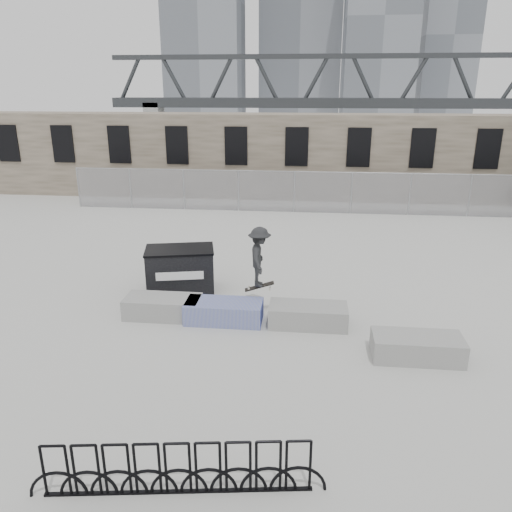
{
  "coord_description": "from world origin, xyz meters",
  "views": [
    {
      "loc": [
        0.71,
        -11.6,
        5.83
      ],
      "look_at": [
        -0.72,
        1.71,
        1.3
      ],
      "focal_mm": 35.0,
      "sensor_mm": 36.0,
      "label": 1
    }
  ],
  "objects_px": {
    "planter_center_right": "(308,314)",
    "planter_offset": "(417,346)",
    "dumpster": "(180,269)",
    "planter_far_left": "(163,306)",
    "planter_center_left": "(224,311)",
    "bike_rack": "(178,469)",
    "skateboarder": "(260,257)"
  },
  "relations": [
    {
      "from": "planter_far_left",
      "to": "dumpster",
      "type": "bearing_deg",
      "value": 89.23
    },
    {
      "from": "planter_center_left",
      "to": "planter_offset",
      "type": "relative_size",
      "value": 1.0
    },
    {
      "from": "planter_far_left",
      "to": "planter_center_right",
      "type": "bearing_deg",
      "value": -1.6
    },
    {
      "from": "planter_center_right",
      "to": "dumpster",
      "type": "distance_m",
      "value": 4.32
    },
    {
      "from": "planter_far_left",
      "to": "planter_offset",
      "type": "xyz_separation_m",
      "value": [
        6.33,
        -1.52,
        0.0
      ]
    },
    {
      "from": "planter_offset",
      "to": "skateboarder",
      "type": "height_order",
      "value": "skateboarder"
    },
    {
      "from": "planter_center_left",
      "to": "planter_center_right",
      "type": "height_order",
      "value": "same"
    },
    {
      "from": "planter_offset",
      "to": "planter_center_right",
      "type": "bearing_deg",
      "value": 150.11
    },
    {
      "from": "skateboarder",
      "to": "planter_far_left",
      "type": "bearing_deg",
      "value": 96.03
    },
    {
      "from": "planter_offset",
      "to": "planter_center_left",
      "type": "bearing_deg",
      "value": 163.14
    },
    {
      "from": "bike_rack",
      "to": "planter_far_left",
      "type": "bearing_deg",
      "value": 108.28
    },
    {
      "from": "dumpster",
      "to": "bike_rack",
      "type": "bearing_deg",
      "value": -88.87
    },
    {
      "from": "planter_offset",
      "to": "dumpster",
      "type": "bearing_deg",
      "value": 151.83
    },
    {
      "from": "planter_far_left",
      "to": "dumpster",
      "type": "xyz_separation_m",
      "value": [
        0.02,
        1.85,
        0.37
      ]
    },
    {
      "from": "planter_offset",
      "to": "dumpster",
      "type": "xyz_separation_m",
      "value": [
        -6.3,
        3.37,
        0.37
      ]
    },
    {
      "from": "planter_center_right",
      "to": "skateboarder",
      "type": "relative_size",
      "value": 1.14
    },
    {
      "from": "planter_center_right",
      "to": "planter_offset",
      "type": "xyz_separation_m",
      "value": [
        2.46,
        -1.42,
        0.0
      ]
    },
    {
      "from": "planter_far_left",
      "to": "skateboarder",
      "type": "height_order",
      "value": "skateboarder"
    },
    {
      "from": "dumpster",
      "to": "planter_offset",
      "type": "bearing_deg",
      "value": -41.03
    },
    {
      "from": "planter_center_right",
      "to": "planter_offset",
      "type": "distance_m",
      "value": 2.84
    },
    {
      "from": "skateboarder",
      "to": "dumpster",
      "type": "bearing_deg",
      "value": 56.88
    },
    {
      "from": "dumpster",
      "to": "bike_rack",
      "type": "height_order",
      "value": "dumpster"
    },
    {
      "from": "planter_far_left",
      "to": "planter_offset",
      "type": "relative_size",
      "value": 1.0
    },
    {
      "from": "planter_center_right",
      "to": "dumpster",
      "type": "relative_size",
      "value": 0.9
    },
    {
      "from": "planter_center_right",
      "to": "bike_rack",
      "type": "height_order",
      "value": "bike_rack"
    },
    {
      "from": "planter_far_left",
      "to": "dumpster",
      "type": "height_order",
      "value": "dumpster"
    },
    {
      "from": "dumpster",
      "to": "bike_rack",
      "type": "xyz_separation_m",
      "value": [
        1.95,
        -7.84,
        -0.23
      ]
    },
    {
      "from": "planter_center_left",
      "to": "planter_center_right",
      "type": "xyz_separation_m",
      "value": [
        2.19,
        0.01,
        0.0
      ]
    },
    {
      "from": "planter_center_left",
      "to": "dumpster",
      "type": "xyz_separation_m",
      "value": [
        -1.65,
        1.96,
        0.37
      ]
    },
    {
      "from": "planter_center_right",
      "to": "dumpster",
      "type": "bearing_deg",
      "value": 152.96
    },
    {
      "from": "planter_far_left",
      "to": "planter_center_right",
      "type": "height_order",
      "value": "same"
    },
    {
      "from": "dumpster",
      "to": "bike_rack",
      "type": "relative_size",
      "value": 0.5
    }
  ]
}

